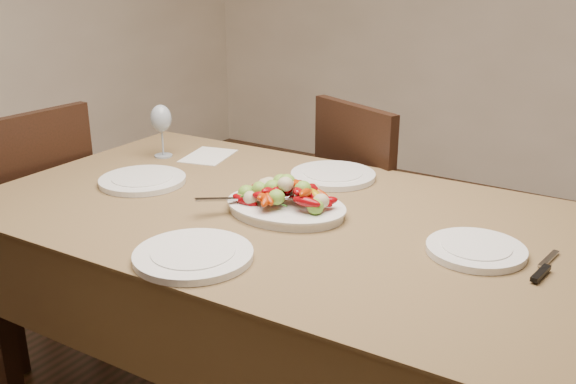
# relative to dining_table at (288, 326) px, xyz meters

# --- Properties ---
(dining_table) EXTENTS (1.87, 1.09, 0.76)m
(dining_table) POSITION_rel_dining_table_xyz_m (0.00, 0.00, 0.00)
(dining_table) COLOR brown
(dining_table) RESTS_ON ground
(chair_far) EXTENTS (0.55, 0.55, 0.95)m
(chair_far) POSITION_rel_dining_table_xyz_m (-0.03, 0.78, 0.10)
(chair_far) COLOR black
(chair_far) RESTS_ON ground
(chair_left) EXTENTS (0.44, 0.44, 0.95)m
(chair_left) POSITION_rel_dining_table_xyz_m (-1.16, -0.09, 0.10)
(chair_left) COLOR black
(chair_left) RESTS_ON ground
(serving_platter) EXTENTS (0.36, 0.27, 0.02)m
(serving_platter) POSITION_rel_dining_table_xyz_m (-0.00, -0.01, 0.39)
(serving_platter) COLOR white
(serving_platter) RESTS_ON dining_table
(roasted_vegetables) EXTENTS (0.29, 0.20, 0.09)m
(roasted_vegetables) POSITION_rel_dining_table_xyz_m (-0.00, -0.01, 0.45)
(roasted_vegetables) COLOR #7B0308
(roasted_vegetables) RESTS_ON serving_platter
(serving_spoon) EXTENTS (0.26, 0.22, 0.03)m
(serving_spoon) POSITION_rel_dining_table_xyz_m (-0.07, -0.05, 0.43)
(serving_spoon) COLOR #9EA0A8
(serving_spoon) RESTS_ON serving_platter
(plate_left) EXTENTS (0.28, 0.28, 0.02)m
(plate_left) POSITION_rel_dining_table_xyz_m (-0.53, -0.04, 0.39)
(plate_left) COLOR white
(plate_left) RESTS_ON dining_table
(plate_right) EXTENTS (0.24, 0.24, 0.02)m
(plate_right) POSITION_rel_dining_table_xyz_m (0.54, 0.02, 0.39)
(plate_right) COLOR white
(plate_right) RESTS_ON dining_table
(plate_far) EXTENTS (0.28, 0.28, 0.02)m
(plate_far) POSITION_rel_dining_table_xyz_m (-0.04, 0.34, 0.39)
(plate_far) COLOR white
(plate_far) RESTS_ON dining_table
(plate_near) EXTENTS (0.29, 0.29, 0.02)m
(plate_near) POSITION_rel_dining_table_xyz_m (-0.03, -0.38, 0.39)
(plate_near) COLOR white
(plate_near) RESTS_ON dining_table
(wine_glass) EXTENTS (0.08, 0.08, 0.20)m
(wine_glass) POSITION_rel_dining_table_xyz_m (-0.69, 0.22, 0.48)
(wine_glass) COLOR #8C99A5
(wine_glass) RESTS_ON dining_table
(menu_card) EXTENTS (0.20, 0.24, 0.00)m
(menu_card) POSITION_rel_dining_table_xyz_m (-0.55, 0.31, 0.38)
(menu_card) COLOR silver
(menu_card) RESTS_ON dining_table
(table_knife) EXTENTS (0.04, 0.20, 0.01)m
(table_knife) POSITION_rel_dining_table_xyz_m (0.70, 0.02, 0.38)
(table_knife) COLOR #9EA0A8
(table_knife) RESTS_ON dining_table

